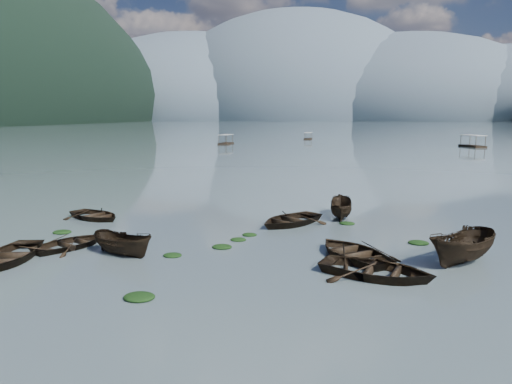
# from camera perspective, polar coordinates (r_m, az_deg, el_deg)

# --- Properties ---
(ground_plane) EXTENTS (2400.00, 2400.00, 0.00)m
(ground_plane) POSITION_cam_1_polar(r_m,az_deg,el_deg) (19.24, -5.65, -11.76)
(ground_plane) COLOR #4F5E62
(haze_mtn_a) EXTENTS (520.00, 520.00, 280.00)m
(haze_mtn_a) POSITION_cam_1_polar(r_m,az_deg,el_deg) (954.76, -7.28, 8.97)
(haze_mtn_a) COLOR #475666
(haze_mtn_a) RESTS_ON ground
(haze_mtn_b) EXTENTS (520.00, 520.00, 340.00)m
(haze_mtn_b) POSITION_cam_1_polar(r_m,az_deg,el_deg) (919.64, 4.93, 9.00)
(haze_mtn_b) COLOR #475666
(haze_mtn_b) RESTS_ON ground
(haze_mtn_c) EXTENTS (520.00, 520.00, 260.00)m
(haze_mtn_c) POSITION_cam_1_polar(r_m,az_deg,el_deg) (927.31, 17.50, 8.60)
(haze_mtn_c) COLOR #475666
(haze_mtn_c) RESTS_ON ground
(haze_mtn_d) EXTENTS (520.00, 520.00, 220.00)m
(haze_mtn_d) POSITION_cam_1_polar(r_m,az_deg,el_deg) (970.08, 28.16, 7.95)
(haze_mtn_d) COLOR #475666
(haze_mtn_d) RESTS_ON ground
(rowboat_0) EXTENTS (4.18, 5.29, 0.99)m
(rowboat_0) POSITION_cam_1_polar(r_m,az_deg,el_deg) (25.41, -28.50, -7.59)
(rowboat_0) COLOR black
(rowboat_0) RESTS_ON ground
(rowboat_1) EXTENTS (4.50, 4.92, 0.83)m
(rowboat_1) POSITION_cam_1_polar(r_m,az_deg,el_deg) (26.58, -22.07, -6.41)
(rowboat_1) COLOR black
(rowboat_1) RESTS_ON ground
(rowboat_2) EXTENTS (4.01, 2.69, 1.45)m
(rowboat_2) POSITION_cam_1_polar(r_m,az_deg,el_deg) (24.29, -16.21, -7.55)
(rowboat_2) COLOR black
(rowboat_2) RESTS_ON ground
(rowboat_3) EXTENTS (5.46, 5.80, 0.98)m
(rowboat_3) POSITION_cam_1_polar(r_m,az_deg,el_deg) (23.43, 12.04, -8.01)
(rowboat_3) COLOR black
(rowboat_3) RESTS_ON ground
(rowboat_4) EXTENTS (5.85, 4.98, 1.03)m
(rowboat_4) POSITION_cam_1_polar(r_m,az_deg,el_deg) (20.99, 14.77, -10.20)
(rowboat_4) COLOR black
(rowboat_4) RESTS_ON ground
(rowboat_5) EXTENTS (4.59, 4.66, 1.84)m
(rowboat_5) POSITION_cam_1_polar(r_m,az_deg,el_deg) (24.19, 24.36, -8.10)
(rowboat_5) COLOR black
(rowboat_5) RESTS_ON ground
(rowboat_6) EXTENTS (5.30, 4.75, 0.90)m
(rowboat_6) POSITION_cam_1_polar(r_m,az_deg,el_deg) (33.17, -19.45, -3.18)
(rowboat_6) COLOR black
(rowboat_6) RESTS_ON ground
(rowboat_7) EXTENTS (5.74, 6.02, 1.01)m
(rowboat_7) POSITION_cam_1_polar(r_m,az_deg,el_deg) (29.84, 4.28, -4.03)
(rowboat_7) COLOR black
(rowboat_7) RESTS_ON ground
(rowboat_8) EXTENTS (1.57, 3.97, 1.52)m
(rowboat_8) POSITION_cam_1_polar(r_m,az_deg,el_deg) (32.33, 10.50, -3.11)
(rowboat_8) COLOR black
(rowboat_8) RESTS_ON ground
(weed_clump_0) EXTENTS (0.96, 0.78, 0.21)m
(weed_clump_0) POSITION_cam_1_polar(r_m,az_deg,el_deg) (23.51, -10.38, -7.89)
(weed_clump_0) COLOR black
(weed_clump_0) RESTS_ON ground
(weed_clump_1) EXTENTS (0.92, 0.73, 0.20)m
(weed_clump_1) POSITION_cam_1_polar(r_m,az_deg,el_deg) (25.98, -2.23, -6.06)
(weed_clump_1) COLOR black
(weed_clump_1) RESTS_ON ground
(weed_clump_2) EXTENTS (1.24, 0.99, 0.27)m
(weed_clump_2) POSITION_cam_1_polar(r_m,az_deg,el_deg) (18.59, -14.38, -12.80)
(weed_clump_2) COLOR black
(weed_clump_2) RESTS_ON ground
(weed_clump_3) EXTENTS (0.87, 0.73, 0.19)m
(weed_clump_3) POSITION_cam_1_polar(r_m,az_deg,el_deg) (27.03, -0.82, -5.44)
(weed_clump_3) COLOR black
(weed_clump_3) RESTS_ON ground
(weed_clump_4) EXTENTS (1.13, 0.90, 0.23)m
(weed_clump_4) POSITION_cam_1_polar(r_m,az_deg,el_deg) (26.84, 19.65, -6.11)
(weed_clump_4) COLOR black
(weed_clump_4) RESTS_ON ground
(weed_clump_5) EXTENTS (1.13, 0.91, 0.24)m
(weed_clump_5) POSITION_cam_1_polar(r_m,az_deg,el_deg) (29.92, -23.07, -4.74)
(weed_clump_5) COLOR black
(weed_clump_5) RESTS_ON ground
(weed_clump_6) EXTENTS (1.08, 0.90, 0.22)m
(weed_clump_6) POSITION_cam_1_polar(r_m,az_deg,el_deg) (24.62, -4.27, -6.96)
(weed_clump_6) COLOR black
(weed_clump_6) RESTS_ON ground
(weed_clump_7) EXTENTS (1.00, 0.80, 0.22)m
(weed_clump_7) POSITION_cam_1_polar(r_m,az_deg,el_deg) (30.35, 11.32, -3.96)
(weed_clump_7) COLOR black
(weed_clump_7) RESTS_ON ground
(pontoon_left) EXTENTS (3.01, 6.19, 2.30)m
(pontoon_left) POSITION_cam_1_polar(r_m,az_deg,el_deg) (115.52, -3.78, 5.99)
(pontoon_left) COLOR black
(pontoon_left) RESTS_ON ground
(pontoon_centre) EXTENTS (2.48, 5.30, 1.98)m
(pontoon_centre) POSITION_cam_1_polar(r_m,az_deg,el_deg) (140.06, 6.53, 6.56)
(pontoon_centre) COLOR black
(pontoon_centre) RESTS_ON ground
(pontoon_right) EXTENTS (4.61, 7.32, 2.61)m
(pontoon_right) POSITION_cam_1_polar(r_m,az_deg,el_deg) (115.52, 25.42, 5.10)
(pontoon_right) COLOR black
(pontoon_right) RESTS_ON ground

